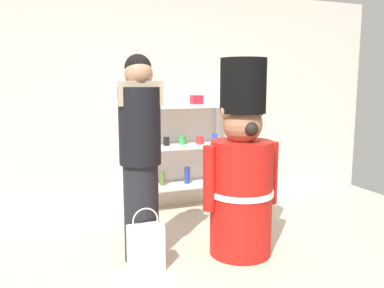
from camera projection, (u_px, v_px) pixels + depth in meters
The scene contains 5 objects.
back_wall at pixel (140, 101), 4.71m from camera, with size 6.40×0.12×2.60m, color silver.
merchandise_shelf at pixel (175, 145), 4.71m from camera, with size 1.28×0.35×1.59m.
teddy_bear_guard at pixel (242, 172), 3.47m from camera, with size 0.72×0.57×1.72m.
person_shopper at pixel (140, 155), 3.32m from camera, with size 0.37×0.35×1.75m.
shopping_bag at pixel (146, 247), 3.22m from camera, with size 0.29×0.14×0.53m.
Camera 1 is at (-1.10, -2.44, 1.51)m, focal length 37.27 mm.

